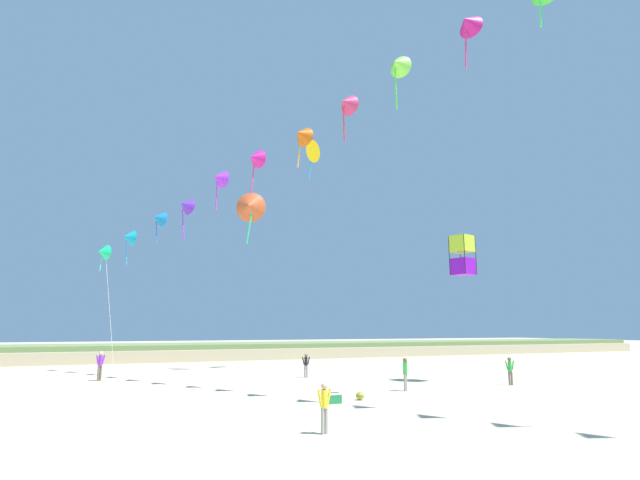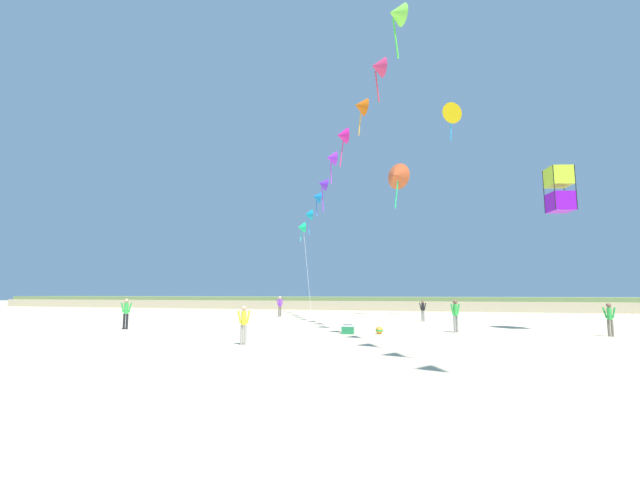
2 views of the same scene
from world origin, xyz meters
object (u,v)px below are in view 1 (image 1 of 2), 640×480
beach_cooler (334,398)px  beach_ball (360,396)px  person_near_left (306,364)px  large_kite_mid_trail (250,206)px  person_far_center (324,404)px  large_kite_high_solo (462,255)px  person_far_right (510,369)px  person_mid_center (405,372)px  large_kite_low_lead (310,152)px  person_far_left (100,364)px

beach_cooler → beach_ball: beach_cooler is taller
person_near_left → large_kite_mid_trail: (-2.43, 6.17, 11.71)m
person_near_left → person_far_center: person_near_left is taller
large_kite_high_solo → beach_cooler: 13.81m
person_near_left → beach_cooler: (-2.89, -10.92, -0.66)m
person_far_right → person_far_center: person_far_right is taller
large_kite_mid_trail → large_kite_high_solo: 16.99m
person_mid_center → beach_cooler: bearing=-154.3°
person_mid_center → beach_ball: 4.22m
person_far_right → large_kite_low_lead: 22.88m
person_far_left → person_far_center: 20.63m
person_near_left → person_mid_center: 8.75m
person_near_left → large_kite_mid_trail: bearing=111.5°
person_far_left → beach_cooler: person_far_left is taller
beach_cooler → person_mid_center: bearing=25.7°
person_far_left → beach_ball: 17.37m
person_mid_center → person_far_right: (6.88, -0.02, -0.07)m
person_far_right → large_kite_mid_trail: 22.01m
large_kite_high_solo → beach_ball: (-9.28, -4.06, -7.41)m
person_mid_center → large_kite_low_lead: (0.24, 14.12, 16.64)m
person_far_left → beach_cooler: size_ratio=3.04×
person_near_left → person_far_left: (-12.35, 3.00, 0.14)m
person_far_right → person_far_center: (-14.83, -8.05, -0.02)m
person_far_left → person_far_center: bearing=-71.2°
person_far_left → beach_cooler: bearing=-55.8°
person_far_left → person_far_right: (21.46, -11.48, -0.13)m
person_mid_center → person_far_center: size_ratio=1.10×
person_near_left → person_far_center: size_ratio=1.00×
large_kite_mid_trail → beach_ball: size_ratio=11.57×
person_far_center → person_far_right: bearing=28.5°
person_far_left → person_far_center: person_far_left is taller
person_mid_center → beach_ball: (-3.64, -2.00, -0.78)m
person_far_right → beach_cooler: 12.26m
large_kite_low_lead → large_kite_high_solo: large_kite_low_lead is taller
beach_ball → beach_cooler: bearing=-162.6°
large_kite_mid_trail → large_kite_high_solo: large_kite_mid_trail is taller
large_kite_mid_trail → person_far_left: bearing=-162.3°
person_far_center → person_far_left: bearing=108.8°
large_kite_low_lead → large_kite_mid_trail: (-4.89, 0.51, -5.02)m
beach_cooler → person_far_center: bearing=-116.8°
person_far_right → beach_cooler: size_ratio=2.67×
beach_ball → large_kite_low_lead: bearing=76.5°
person_far_center → large_kite_low_lead: (8.18, 22.19, 16.73)m
person_far_left → person_far_right: person_far_left is taller
person_far_left → person_near_left: bearing=-13.7°
person_mid_center → large_kite_mid_trail: large_kite_mid_trail is taller
person_near_left → beach_ball: 10.58m
person_far_right → large_kite_high_solo: size_ratio=0.63×
person_far_center → large_kite_high_solo: large_kite_high_solo is taller
person_far_left → large_kite_mid_trail: (9.92, 3.17, 11.57)m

